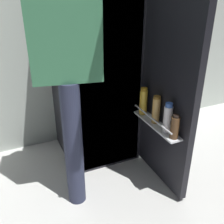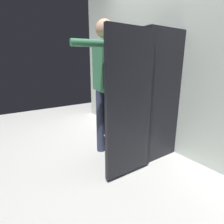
% 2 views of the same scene
% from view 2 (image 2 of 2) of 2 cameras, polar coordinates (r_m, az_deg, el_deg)
% --- Properties ---
extents(ground_plane, '(6.63, 6.63, 0.00)m').
position_cam_2_polar(ground_plane, '(2.45, 0.88, -15.04)').
color(ground_plane, silver).
extents(kitchen_wall, '(4.40, 0.10, 2.61)m').
position_cam_2_polar(kitchen_wall, '(2.72, 17.08, 16.14)').
color(kitchen_wall, beige).
rests_on(kitchen_wall, ground_plane).
extents(refrigerator, '(0.64, 1.17, 1.62)m').
position_cam_2_polar(refrigerator, '(2.45, 10.82, 4.96)').
color(refrigerator, black).
rests_on(refrigerator, ground_plane).
extents(person, '(0.56, 0.78, 1.76)m').
position_cam_2_polar(person, '(2.42, -2.11, 11.09)').
color(person, '#2D334C').
rests_on(person, ground_plane).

